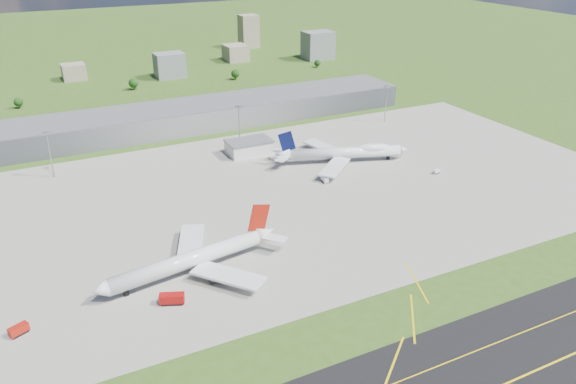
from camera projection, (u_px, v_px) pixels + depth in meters
name	position (u px, v px, depth m)	size (l,w,h in m)	color
ground	(207.00, 132.00, 377.13)	(1400.00, 1400.00, 0.00)	#345119
apron	(294.00, 191.00, 291.97)	(360.00, 190.00, 0.08)	gray
terminal	(199.00, 115.00, 386.09)	(300.00, 42.00, 15.00)	gray
ops_building	(249.00, 147.00, 338.92)	(26.00, 16.00, 8.00)	silver
mast_west	(49.00, 147.00, 301.04)	(3.50, 2.00, 25.90)	gray
mast_center	(239.00, 119.00, 345.23)	(3.50, 2.00, 25.90)	gray
mast_east	(386.00, 97.00, 389.41)	(3.50, 2.00, 25.90)	gray
airliner_red_twin	(194.00, 259.00, 221.43)	(78.34, 60.47, 21.54)	silver
airliner_blue_quad	(345.00, 153.00, 326.07)	(76.59, 58.63, 20.61)	silver
fire_truck	(172.00, 299.00, 203.80)	(9.65, 6.57, 3.96)	#9A0B0B
crash_tender	(19.00, 330.00, 188.52)	(6.96, 5.20, 3.33)	#A3170B
tug_yellow	(218.00, 249.00, 237.66)	(4.09, 3.73, 1.78)	yellow
van_white_near	(325.00, 180.00, 301.73)	(3.12, 5.84, 2.81)	silver
van_white_far	(436.00, 172.00, 312.46)	(4.47, 2.77, 2.20)	silver
bldg_cw	(74.00, 72.00, 504.03)	(20.00, 18.00, 14.00)	gray
bldg_c	(170.00, 65.00, 510.15)	(26.00, 20.00, 22.00)	slate
bldg_ce	(236.00, 53.00, 575.98)	(22.00, 24.00, 16.00)	gray
bldg_e	(318.00, 45.00, 581.24)	(30.00, 22.00, 28.00)	slate
bldg_tall_e	(249.00, 31.00, 636.41)	(20.00, 18.00, 36.00)	gray
tree_w	(18.00, 102.00, 424.08)	(6.75, 6.75, 8.25)	#382314
tree_c	(133.00, 83.00, 471.97)	(8.10, 8.10, 9.90)	#382314
tree_e	(235.00, 74.00, 504.21)	(7.65, 7.65, 9.35)	#382314
tree_far_e	(317.00, 63.00, 548.88)	(6.30, 6.30, 7.70)	#382314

